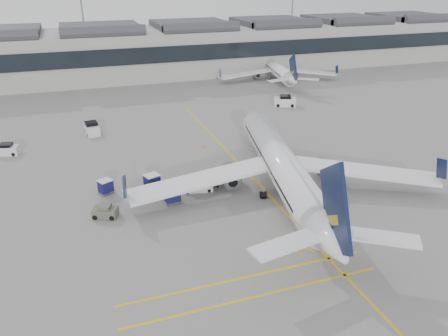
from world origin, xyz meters
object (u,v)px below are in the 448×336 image
object	(u,v)px
airliner_main	(282,166)
belt_loader	(197,187)
ramp_agent_b	(226,179)
pushback_tug	(105,212)
baggage_cart_a	(172,194)
ramp_agent_a	(231,170)

from	to	relation	value
airliner_main	belt_loader	distance (m)	10.22
ramp_agent_b	pushback_tug	xyz separation A→B (m)	(-14.40, -2.57, -0.34)
belt_loader	baggage_cart_a	bearing A→B (deg)	-140.04
airliner_main	ramp_agent_b	world-z (taller)	airliner_main
pushback_tug	ramp_agent_a	bearing A→B (deg)	40.76
belt_loader	pushback_tug	world-z (taller)	belt_loader
ramp_agent_b	pushback_tug	size ratio (longest dim) A/B	0.67
baggage_cart_a	ramp_agent_a	xyz separation A→B (m)	(8.55, 4.22, -0.12)
belt_loader	baggage_cart_a	xyz separation A→B (m)	(-3.39, -1.89, 0.49)
ramp_agent_b	baggage_cart_a	bearing A→B (deg)	-30.18
airliner_main	ramp_agent_b	distance (m)	6.82
airliner_main	baggage_cart_a	xyz separation A→B (m)	(-12.81, 1.11, -2.10)
airliner_main	baggage_cart_a	bearing A→B (deg)	-173.26
belt_loader	ramp_agent_b	distance (m)	3.67
airliner_main	pushback_tug	distance (m)	20.33
baggage_cart_a	ramp_agent_a	distance (m)	9.54
ramp_agent_a	ramp_agent_b	world-z (taller)	ramp_agent_b
airliner_main	belt_loader	size ratio (longest dim) A/B	9.05
airliner_main	ramp_agent_b	size ratio (longest dim) A/B	20.49
pushback_tug	belt_loader	bearing A→B (deg)	37.22
baggage_cart_a	belt_loader	bearing A→B (deg)	23.36
airliner_main	pushback_tug	world-z (taller)	airliner_main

